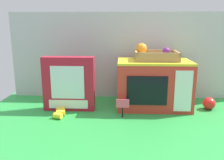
{
  "coord_description": "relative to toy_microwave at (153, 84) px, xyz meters",
  "views": [
    {
      "loc": [
        -0.06,
        -1.34,
        0.48
      ],
      "look_at": [
        -0.12,
        -0.0,
        0.17
      ],
      "focal_mm": 38.1,
      "sensor_mm": 36.0,
      "label": 1
    }
  ],
  "objects": [
    {
      "name": "loose_toy_apple",
      "position": [
        0.32,
        -0.04,
        -0.1
      ],
      "size": [
        0.07,
        0.07,
        0.07
      ],
      "primitive_type": "sphere",
      "color": "red",
      "rests_on": "ground"
    },
    {
      "name": "cookie_set_box",
      "position": [
        -0.49,
        -0.08,
        0.01
      ],
      "size": [
        0.29,
        0.07,
        0.31
      ],
      "color": "#B2192D",
      "rests_on": "ground"
    },
    {
      "name": "food_groups_crate",
      "position": [
        0.0,
        0.02,
        0.17
      ],
      "size": [
        0.25,
        0.19,
        0.09
      ],
      "color": "#A37F51",
      "rests_on": "toy_microwave"
    },
    {
      "name": "ground_plane",
      "position": [
        -0.12,
        -0.04,
        -0.14
      ],
      "size": [
        1.7,
        1.7,
        0.0
      ],
      "primitive_type": "plane",
      "color": "green",
      "rests_on": "ground"
    },
    {
      "name": "display_back_panel",
      "position": [
        -0.12,
        0.2,
        0.14
      ],
      "size": [
        1.61,
        0.03,
        0.56
      ],
      "primitive_type": "cube",
      "color": "#B7BABF",
      "rests_on": "ground"
    },
    {
      "name": "price_sign",
      "position": [
        -0.18,
        -0.18,
        -0.07
      ],
      "size": [
        0.07,
        0.01,
        0.1
      ],
      "color": "black",
      "rests_on": "ground"
    },
    {
      "name": "loose_toy_banana",
      "position": [
        -0.52,
        -0.18,
        -0.12
      ],
      "size": [
        0.06,
        0.13,
        0.03
      ],
      "color": "yellow",
      "rests_on": "ground"
    },
    {
      "name": "toy_microwave",
      "position": [
        0.0,
        0.0,
        0.0
      ],
      "size": [
        0.42,
        0.27,
        0.28
      ],
      "color": "red",
      "rests_on": "ground"
    }
  ]
}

